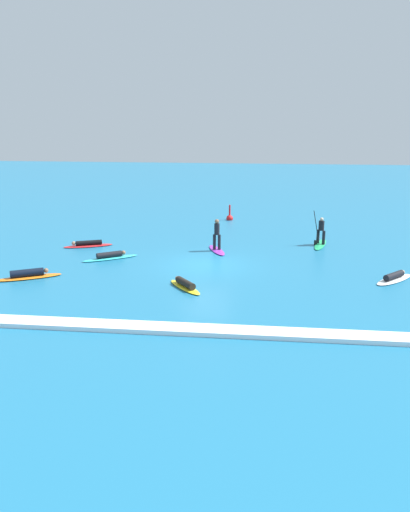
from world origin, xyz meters
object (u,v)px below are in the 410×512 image
Objects in this scene: surfer_on_orange_board at (28,275)px; surfer_on_yellow_board at (185,285)px; surfer_on_white_board at (394,278)px; marker_buoy at (230,218)px; surfer_on_green_board at (321,238)px; surfer_on_purple_board at (217,242)px; surfer_on_red_board at (88,245)px; surfer_on_teal_board at (110,256)px.

surfer_on_yellow_board is at bearing -33.26° from surfer_on_orange_board.
surfer_on_white_board is 1.97× the size of marker_buoy.
surfer_on_green_board reaches higher than surfer_on_yellow_board.
surfer_on_purple_board reaches higher than surfer_on_orange_board.
surfer_on_green_board is at bearing 165.74° from surfer_on_red_board.
surfer_on_purple_board is 7.80m from surfer_on_red_board.
surfer_on_white_board is 17.46m from surfer_on_red_board.
surfer_on_teal_board reaches higher than surfer_on_red_board.
surfer_on_green_board is 1.28× the size of surfer_on_yellow_board.
surfer_on_yellow_board is (4.84, -4.56, 0.01)m from surfer_on_teal_board.
surfer_on_purple_board is at bearing -90.38° from marker_buoy.
surfer_on_red_board is 2.33× the size of marker_buoy.
marker_buoy reaches higher than surfer_on_orange_board.
surfer_on_purple_board is 0.87× the size of surfer_on_red_board.
surfer_on_teal_board is 0.96× the size of surfer_on_green_board.
surfer_on_purple_board is at bearing 8.15° from surfer_on_orange_board.
surfer_on_yellow_board is 1.88× the size of marker_buoy.
surfer_on_orange_board is (-0.76, -6.60, 0.04)m from surfer_on_red_board.
surfer_on_green_board reaches higher than surfer_on_purple_board.
surfer_on_purple_board reaches higher than surfer_on_yellow_board.
surfer_on_orange_board is (-17.53, -1.72, 0.03)m from surfer_on_white_board.
surfer_on_yellow_board is (7.77, -0.60, -0.01)m from surfer_on_orange_board.
surfer_on_teal_board is at bearing -115.52° from marker_buoy.
marker_buoy is at bearing 32.69° from surfer_on_orange_board.
surfer_on_green_board is (-2.87, 6.86, 0.31)m from surfer_on_white_board.
surfer_on_yellow_board is 16.50m from marker_buoy.
surfer_on_green_board is (6.11, 2.15, -0.07)m from surfer_on_purple_board.
surfer_on_green_board is 9.47m from marker_buoy.
surfer_on_green_board reaches higher than marker_buoy.
surfer_on_purple_board is at bearing 156.44° from surfer_on_red_board.
surfer_on_teal_board is 13.21m from marker_buoy.
marker_buoy is (7.86, 9.28, 0.06)m from surfer_on_red_board.
surfer_on_yellow_board is at bearing -92.96° from marker_buoy.
surfer_on_red_board is 1.24× the size of surfer_on_yellow_board.
marker_buoy is at bearing -152.65° from surfer_on_red_board.
surfer_on_white_board is 7.45m from surfer_on_green_board.
surfer_on_red_board is at bearing 67.80° from surfer_on_purple_board.
surfer_on_yellow_board reaches higher than surfer_on_white_board.
surfer_on_yellow_board is at bearing -24.11° from surfer_on_green_board.
surfer_on_red_board is at bearing 95.12° from surfer_on_teal_board.
surfer_on_purple_board is 0.84× the size of surfer_on_green_board.
surfer_on_purple_board is 6.47m from surfer_on_green_board.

